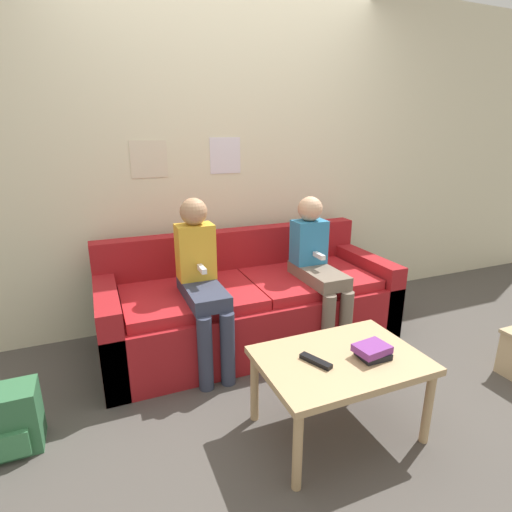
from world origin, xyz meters
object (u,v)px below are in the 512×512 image
object	(u,v)px
person_right	(317,263)
tv_remote	(316,361)
couch	(249,305)
backpack	(6,421)
person_left	(201,277)
coffee_table	(340,366)

from	to	relation	value
person_right	tv_remote	xyz separation A→B (m)	(-0.53, -0.89, -0.16)
couch	tv_remote	xyz separation A→B (m)	(-0.08, -1.08, 0.17)
person_right	backpack	distance (m)	2.03
couch	person_left	bearing A→B (deg)	-154.48
person_left	tv_remote	world-z (taller)	person_left
coffee_table	tv_remote	bearing A→B (deg)	179.72
person_right	tv_remote	world-z (taller)	person_right
coffee_table	person_right	xyz separation A→B (m)	(0.39, 0.89, 0.22)
couch	backpack	world-z (taller)	couch
person_left	person_right	distance (m)	0.85
person_right	backpack	size ratio (longest dim) A/B	3.25
tv_remote	person_left	bearing A→B (deg)	86.14
couch	coffee_table	bearing A→B (deg)	-86.88
person_right	backpack	world-z (taller)	person_right
couch	backpack	distance (m)	1.61
person_left	person_right	bearing A→B (deg)	-0.33
couch	backpack	bearing A→B (deg)	-158.72
person_right	person_left	bearing A→B (deg)	179.67
tv_remote	couch	bearing A→B (deg)	62.17
coffee_table	backpack	size ratio (longest dim) A/B	2.47
person_left	couch	bearing A→B (deg)	25.52
person_left	coffee_table	bearing A→B (deg)	-62.76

